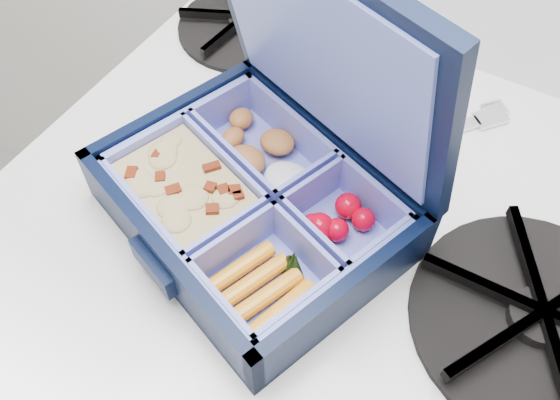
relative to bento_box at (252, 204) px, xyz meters
The scene contains 4 objects.
bento_box is the anchor object (origin of this frame).
burner_grate 0.25m from the bento_box, ahead, with size 0.20×0.20×0.03m, color black.
burner_grate_rear 0.27m from the bento_box, 123.44° to the left, with size 0.16×0.16×0.02m, color black.
fork 0.18m from the bento_box, 62.89° to the left, with size 0.03×0.20×0.01m, color silver, non-canonical shape.
Camera 1 is at (0.71, 1.38, 1.40)m, focal length 38.00 mm.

